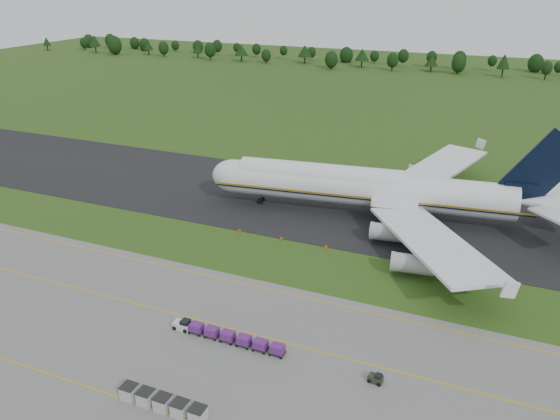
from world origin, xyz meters
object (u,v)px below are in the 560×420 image
at_px(uld_row, 163,403).
at_px(edge_markers, 281,239).
at_px(utility_cart, 376,379).
at_px(baggage_train, 226,336).
at_px(aircraft, 374,188).

relative_size(uld_row, edge_markers, 0.61).
distance_m(utility_cart, uld_row, 26.43).
distance_m(uld_row, edge_markers, 47.15).
height_order(baggage_train, uld_row, uld_row).
height_order(utility_cart, uld_row, uld_row).
bearing_deg(aircraft, edge_markers, -125.48).
bearing_deg(utility_cart, uld_row, -146.99).
bearing_deg(uld_row, baggage_train, 87.48).
bearing_deg(uld_row, aircraft, 82.25).
bearing_deg(aircraft, baggage_train, -99.23).
bearing_deg(uld_row, edge_markers, 95.37).
distance_m(aircraft, utility_cart, 53.25).
bearing_deg(uld_row, utility_cart, 33.01).
bearing_deg(baggage_train, uld_row, -92.52).
height_order(utility_cart, edge_markers, utility_cart).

